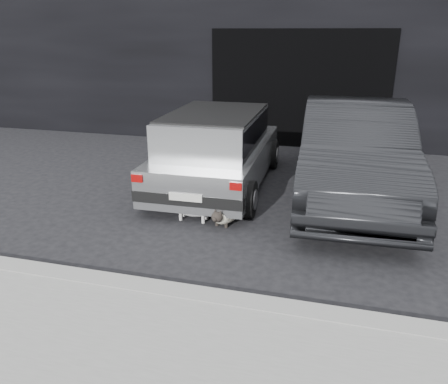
% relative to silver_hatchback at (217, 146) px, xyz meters
% --- Properties ---
extents(ground, '(80.00, 80.00, 0.00)m').
position_rel_silver_hatchback_xyz_m(ground, '(0.01, -0.81, -0.72)').
color(ground, black).
rests_on(ground, ground).
extents(building_facade, '(34.00, 4.00, 5.00)m').
position_rel_silver_hatchback_xyz_m(building_facade, '(1.01, 5.19, 1.78)').
color(building_facade, black).
rests_on(building_facade, ground).
extents(garage_opening, '(4.00, 0.10, 2.60)m').
position_rel_silver_hatchback_xyz_m(garage_opening, '(1.01, 3.18, 0.58)').
color(garage_opening, black).
rests_on(garage_opening, ground).
extents(curb, '(18.00, 0.25, 0.12)m').
position_rel_silver_hatchback_xyz_m(curb, '(1.01, -3.41, -0.66)').
color(curb, gray).
rests_on(curb, ground).
extents(silver_hatchback, '(1.83, 3.60, 1.31)m').
position_rel_silver_hatchback_xyz_m(silver_hatchback, '(0.00, 0.00, 0.00)').
color(silver_hatchback, '#A1A4A6').
rests_on(silver_hatchback, ground).
extents(second_car, '(1.77, 4.64, 1.51)m').
position_rel_silver_hatchback_xyz_m(second_car, '(2.24, 0.11, 0.04)').
color(second_car, black).
rests_on(second_car, ground).
extents(cat_siamese, '(0.41, 0.85, 0.30)m').
position_rel_silver_hatchback_xyz_m(cat_siamese, '(0.55, -1.48, -0.58)').
color(cat_siamese, beige).
rests_on(cat_siamese, ground).
extents(cat_white, '(0.87, 0.31, 0.40)m').
position_rel_silver_hatchback_xyz_m(cat_white, '(0.11, -1.48, -0.52)').
color(cat_white, white).
rests_on(cat_white, ground).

